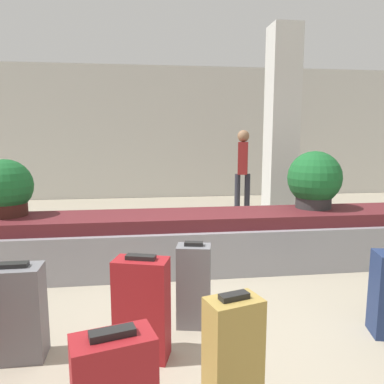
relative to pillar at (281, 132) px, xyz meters
The scene contains 12 objects.
ground_plane 3.67m from the pillar, 119.09° to the right, with size 18.00×18.00×0.00m, color #9E937F.
back_wall 3.95m from the pillar, 113.97° to the left, with size 18.00×0.06×3.20m.
carousel 2.53m from the pillar, 137.45° to the right, with size 6.31×0.87×0.65m.
pillar is the anchor object (origin of this frame).
suitcase_0 4.43m from the pillar, 113.52° to the right, with size 0.33×0.26×0.73m.
suitcase_4 4.56m from the pillar, 134.15° to the right, with size 0.38×0.24×0.70m.
suitcase_6 4.11m from the pillar, 123.97° to the right, with size 0.41×0.30×0.75m.
suitcase_7 3.59m from the pillar, 121.80° to the right, with size 0.30×0.24×0.71m.
potted_plant_0 3.98m from the pillar, 160.12° to the right, with size 0.60×0.60×0.64m.
potted_plant_1 1.47m from the pillar, 92.47° to the right, with size 0.66×0.66×0.71m.
traveler_0 1.09m from the pillar, 72.42° to the left, with size 0.31×0.36×1.66m.
traveler_1 1.58m from the pillar, 98.72° to the left, with size 0.31×0.36×1.65m.
Camera 1 is at (-0.55, -2.83, 1.56)m, focal length 35.00 mm.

